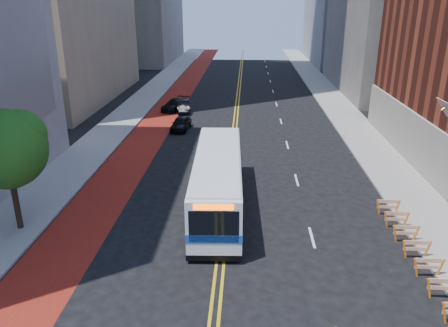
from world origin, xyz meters
TOP-DOWN VIEW (x-y plane):
  - ground at (0.00, 0.00)m, footprint 160.00×160.00m
  - sidewalk_left at (-12.00, 30.00)m, footprint 4.00×140.00m
  - sidewalk_right at (12.00, 30.00)m, footprint 4.00×140.00m
  - bus_lane_paint at (-8.10, 30.00)m, footprint 3.60×140.00m
  - center_line_inner at (-0.18, 30.00)m, footprint 0.14×140.00m
  - center_line_outer at (0.18, 30.00)m, footprint 0.14×140.00m
  - lane_dashes at (4.80, 38.00)m, footprint 0.14×98.20m
  - construction_barriers at (9.60, 3.42)m, footprint 1.42×10.91m
  - street_tree at (-11.24, 6.04)m, footprint 4.20×4.20m
  - transit_bus at (-0.51, 9.47)m, footprint 3.17×12.55m
  - car_a at (-5.26, 26.27)m, footprint 1.91×3.96m
  - car_b at (-6.12, 33.52)m, footprint 2.20×4.12m
  - car_c at (-7.11, 34.43)m, footprint 3.29×4.76m

SIDE VIEW (x-z plane):
  - ground at x=0.00m, z-range 0.00..0.00m
  - center_line_inner at x=-0.18m, z-range 0.00..0.01m
  - center_line_outer at x=0.18m, z-range 0.00..0.01m
  - bus_lane_paint at x=-8.10m, z-range 0.00..0.01m
  - lane_dashes at x=4.80m, z-range 0.00..0.01m
  - sidewalk_left at x=-12.00m, z-range 0.00..0.15m
  - sidewalk_right at x=12.00m, z-range 0.00..0.15m
  - car_c at x=-7.11m, z-range 0.00..1.28m
  - car_b at x=-6.12m, z-range 0.00..1.29m
  - car_a at x=-5.26m, z-range 0.00..1.30m
  - construction_barriers at x=9.60m, z-range 0.17..1.18m
  - transit_bus at x=-0.51m, z-range 0.07..3.50m
  - street_tree at x=-11.24m, z-range 1.56..8.26m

